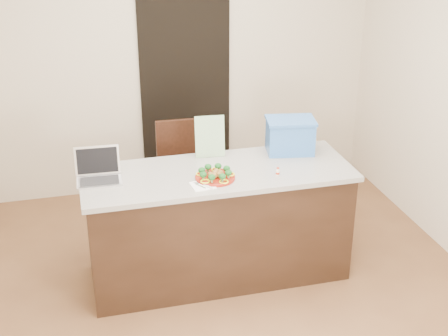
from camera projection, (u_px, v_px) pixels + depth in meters
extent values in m
plane|color=brown|center=(226.00, 290.00, 4.88)|extent=(4.00, 4.00, 0.00)
plane|color=beige|center=(174.00, 59.00, 6.09)|extent=(4.00, 0.00, 4.00)
plane|color=beige|center=(349.00, 297.00, 2.56)|extent=(4.00, 0.00, 4.00)
cube|color=black|center=(186.00, 93.00, 6.24)|extent=(0.90, 0.02, 2.00)
cube|color=black|center=(218.00, 226.00, 4.92)|extent=(2.00, 0.70, 0.88)
cube|color=beige|center=(218.00, 173.00, 4.73)|extent=(2.06, 0.76, 0.04)
cylinder|color=maroon|center=(215.00, 178.00, 4.59)|extent=(0.30, 0.30, 0.02)
torus|color=maroon|center=(215.00, 177.00, 4.59)|extent=(0.29, 0.29, 0.01)
sphere|color=olive|center=(215.00, 174.00, 4.58)|extent=(0.04, 0.04, 0.04)
sphere|color=olive|center=(210.00, 175.00, 4.57)|extent=(0.04, 0.04, 0.04)
sphere|color=olive|center=(214.00, 176.00, 4.54)|extent=(0.04, 0.04, 0.04)
sphere|color=olive|center=(219.00, 175.00, 4.56)|extent=(0.04, 0.04, 0.04)
sphere|color=olive|center=(220.00, 173.00, 4.59)|extent=(0.04, 0.04, 0.04)
sphere|color=olive|center=(216.00, 172.00, 4.61)|extent=(0.04, 0.04, 0.04)
ellipsoid|color=#124318|center=(218.00, 166.00, 4.66)|extent=(0.05, 0.05, 0.04)
ellipsoid|color=#124318|center=(208.00, 167.00, 4.65)|extent=(0.05, 0.05, 0.04)
ellipsoid|color=#124318|center=(202.00, 170.00, 4.59)|extent=(0.05, 0.05, 0.04)
ellipsoid|color=#124318|center=(203.00, 175.00, 4.52)|extent=(0.05, 0.05, 0.04)
ellipsoid|color=#124318|center=(212.00, 177.00, 4.48)|extent=(0.05, 0.05, 0.04)
ellipsoid|color=#124318|center=(222.00, 176.00, 4.49)|extent=(0.05, 0.05, 0.04)
ellipsoid|color=#124318|center=(228.00, 173.00, 4.55)|extent=(0.05, 0.05, 0.04)
ellipsoid|color=#124318|center=(227.00, 169.00, 4.62)|extent=(0.05, 0.05, 0.04)
torus|color=#EEF91A|center=(216.00, 170.00, 4.69)|extent=(0.07, 0.07, 0.01)
torus|color=#EEF91A|center=(201.00, 174.00, 4.62)|extent=(0.07, 0.07, 0.01)
torus|color=#EEF91A|center=(205.00, 181.00, 4.50)|extent=(0.07, 0.07, 0.01)
torus|color=#EEF91A|center=(224.00, 182.00, 4.50)|extent=(0.07, 0.07, 0.01)
torus|color=#EEF91A|center=(230.00, 174.00, 4.61)|extent=(0.07, 0.07, 0.01)
cube|color=white|center=(203.00, 185.00, 4.48)|extent=(0.18, 0.18, 0.01)
cube|color=#B8B9BD|center=(201.00, 186.00, 4.46)|extent=(0.07, 0.09, 0.00)
cube|color=#B8B9BD|center=(199.00, 183.00, 4.51)|extent=(0.05, 0.05, 0.00)
cube|color=silver|center=(208.00, 186.00, 4.45)|extent=(0.05, 0.08, 0.01)
cube|color=#B8B9BD|center=(205.00, 181.00, 4.53)|extent=(0.06, 0.10, 0.00)
cylinder|color=silver|center=(278.00, 173.00, 4.64)|extent=(0.03, 0.03, 0.05)
cylinder|color=silver|center=(278.00, 169.00, 4.63)|extent=(0.02, 0.02, 0.01)
cylinder|color=red|center=(278.00, 168.00, 4.62)|extent=(0.02, 0.02, 0.01)
cylinder|color=red|center=(278.00, 173.00, 4.64)|extent=(0.03, 0.03, 0.02)
cube|color=silver|center=(100.00, 181.00, 4.54)|extent=(0.34, 0.24, 0.01)
cube|color=silver|center=(97.00, 160.00, 4.59)|extent=(0.33, 0.07, 0.22)
cube|color=black|center=(97.00, 161.00, 4.59)|extent=(0.30, 0.06, 0.18)
cube|color=black|center=(100.00, 181.00, 4.53)|extent=(0.28, 0.17, 0.00)
cube|color=silver|center=(210.00, 137.00, 4.91)|extent=(0.24, 0.07, 0.33)
cube|color=#3268B7|center=(290.00, 137.00, 5.01)|extent=(0.40, 0.32, 0.26)
cube|color=#3268B7|center=(291.00, 121.00, 4.95)|extent=(0.43, 0.34, 0.02)
cube|color=#371B10|center=(186.00, 182.00, 5.57)|extent=(0.45, 0.45, 0.04)
cube|color=#371B10|center=(181.00, 146.00, 5.63)|extent=(0.44, 0.06, 0.50)
cylinder|color=#371B10|center=(170.00, 218.00, 5.46)|extent=(0.04, 0.04, 0.47)
cylinder|color=#371B10|center=(211.00, 213.00, 5.55)|extent=(0.04, 0.04, 0.47)
cylinder|color=#371B10|center=(163.00, 199.00, 5.79)|extent=(0.04, 0.04, 0.47)
cylinder|color=#371B10|center=(202.00, 194.00, 5.88)|extent=(0.04, 0.04, 0.47)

